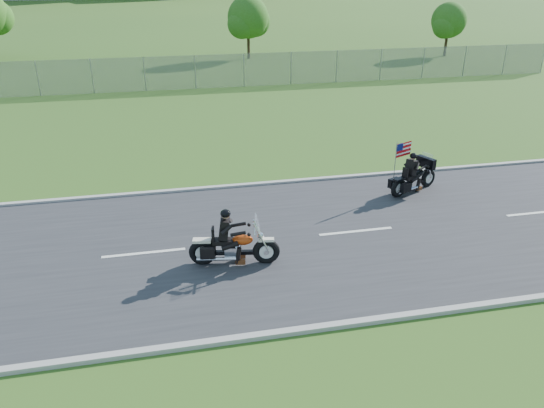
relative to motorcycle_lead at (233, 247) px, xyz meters
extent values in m
plane|color=#254716|center=(-0.28, 0.99, -0.50)|extent=(420.00, 420.00, 0.00)
cube|color=#28282B|center=(-0.28, 0.99, -0.48)|extent=(120.00, 8.00, 0.04)
cube|color=#9E9B93|center=(-0.28, 5.04, -0.45)|extent=(120.00, 0.18, 0.12)
cube|color=#9E9B93|center=(-0.28, -3.06, -0.45)|extent=(120.00, 0.18, 0.12)
cube|color=gray|center=(-5.28, 20.99, 0.50)|extent=(60.00, 0.03, 2.00)
cylinder|color=#382316|center=(5.72, 30.99, 0.76)|extent=(0.22, 0.22, 2.52)
sphere|color=#2E5115|center=(5.72, 30.99, 2.65)|extent=(3.20, 3.20, 3.20)
sphere|color=#2E5115|center=(6.36, 31.47, 2.29)|extent=(2.40, 2.40, 2.40)
sphere|color=#2E5115|center=(5.16, 30.59, 2.20)|extent=(2.24, 2.24, 2.24)
cylinder|color=#382316|center=(21.72, 28.99, 0.62)|extent=(0.22, 0.22, 2.24)
sphere|color=#2E5115|center=(21.72, 28.99, 2.30)|extent=(2.80, 2.80, 2.80)
sphere|color=#2E5115|center=(22.28, 29.41, 1.98)|extent=(2.10, 2.10, 2.10)
sphere|color=#2E5115|center=(21.23, 28.64, 1.90)|extent=(1.96, 1.96, 1.96)
torus|color=black|center=(0.84, -0.15, -0.14)|extent=(0.73, 0.29, 0.71)
torus|color=black|center=(-0.77, 0.13, -0.14)|extent=(0.73, 0.29, 0.71)
ellipsoid|color=#BB3B0D|center=(0.25, -0.04, 0.21)|extent=(0.58, 0.40, 0.27)
cube|color=black|center=(-0.25, 0.04, 0.17)|extent=(0.57, 0.37, 0.12)
cube|color=black|center=(-0.20, 0.03, 0.55)|extent=(0.29, 0.42, 0.53)
sphere|color=black|center=(-0.15, 0.03, 0.96)|extent=(0.30, 0.30, 0.26)
cube|color=silver|center=(0.63, -0.11, 0.67)|extent=(0.11, 0.44, 0.38)
torus|color=black|center=(7.32, 3.69, -0.16)|extent=(0.66, 0.41, 0.65)
torus|color=black|center=(5.95, 3.08, -0.16)|extent=(0.66, 0.41, 0.65)
ellipsoid|color=black|center=(6.81, 3.46, 0.15)|extent=(0.57, 0.46, 0.25)
cube|color=black|center=(6.40, 3.27, 0.12)|extent=(0.55, 0.44, 0.11)
cube|color=black|center=(6.44, 3.29, 0.46)|extent=(0.34, 0.41, 0.48)
sphere|color=black|center=(6.48, 3.31, 0.84)|extent=(0.31, 0.31, 0.24)
cube|color=black|center=(7.12, 3.60, 0.46)|extent=(0.46, 0.72, 0.35)
cube|color=#B70C11|center=(6.12, 3.34, 1.08)|extent=(0.65, 0.30, 0.46)
camera|label=1|loc=(-1.48, -11.79, 6.68)|focal=35.00mm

